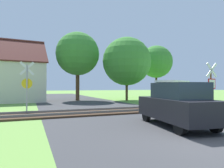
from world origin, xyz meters
TOP-DOWN VIEW (x-y plane):
  - ground_plane at (0.00, 0.00)m, footprint 160.00×160.00m
  - road_asphalt at (0.00, 2.00)m, footprint 8.38×80.00m
  - rail_track at (0.00, 7.53)m, footprint 60.00×2.60m
  - stop_sign_near at (5.11, 4.45)m, footprint 0.88×0.16m
  - crossing_sign_far at (-4.90, 9.40)m, footprint 0.88×0.15m
  - house at (-6.90, 19.87)m, footprint 7.80×7.14m
  - tree_far at (12.37, 20.43)m, footprint 4.72×4.72m
  - tree_center at (0.42, 19.03)m, footprint 5.07×5.07m
  - tree_right at (5.81, 16.95)m, footprint 5.69×5.69m
  - mail_truck at (8.80, 12.50)m, footprint 5.21×3.85m
  - parked_car at (0.82, 2.37)m, footprint 2.17×4.19m

SIDE VIEW (x-z plane):
  - ground_plane at x=0.00m, z-range 0.00..0.00m
  - road_asphalt at x=0.00m, z-range 0.00..0.01m
  - rail_track at x=0.00m, z-range -0.05..0.17m
  - parked_car at x=0.82m, z-range 0.00..1.78m
  - mail_truck at x=8.80m, z-range 0.12..2.36m
  - stop_sign_near at x=5.11m, z-range 0.19..3.22m
  - crossing_sign_far at x=-4.90m, z-range 0.24..3.45m
  - house at x=-6.90m, z-range -1.14..5.67m
  - tree_right at x=5.81m, z-range 0.87..8.32m
  - tree_far at x=12.37m, z-range 1.44..9.07m
  - tree_center at x=0.42m, z-range 1.45..9.47m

